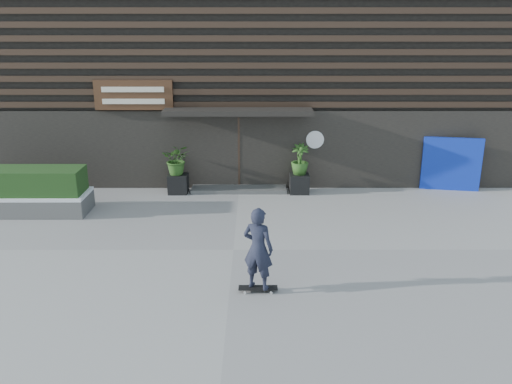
{
  "coord_description": "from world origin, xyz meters",
  "views": [
    {
      "loc": [
        0.52,
        -11.44,
        5.12
      ],
      "look_at": [
        0.54,
        1.04,
        1.1
      ],
      "focal_mm": 37.05,
      "sensor_mm": 36.0,
      "label": 1
    }
  ],
  "objects_px": {
    "planter_pot_right": "(299,183)",
    "blue_tarp": "(451,164)",
    "raised_bed": "(26,204)",
    "skateboarder": "(258,249)",
    "planter_pot_left": "(178,183)"
  },
  "relations": [
    {
      "from": "planter_pot_left",
      "to": "raised_bed",
      "type": "distance_m",
      "value": 4.42
    },
    {
      "from": "raised_bed",
      "to": "skateboarder",
      "type": "distance_m",
      "value": 8.01
    },
    {
      "from": "planter_pot_left",
      "to": "blue_tarp",
      "type": "relative_size",
      "value": 0.33
    },
    {
      "from": "planter_pot_right",
      "to": "skateboarder",
      "type": "xyz_separation_m",
      "value": [
        -1.33,
        -6.43,
        0.63
      ]
    },
    {
      "from": "planter_pot_right",
      "to": "blue_tarp",
      "type": "distance_m",
      "value": 4.86
    },
    {
      "from": "raised_bed",
      "to": "skateboarder",
      "type": "xyz_separation_m",
      "value": [
        6.5,
        -4.62,
        0.68
      ]
    },
    {
      "from": "planter_pot_left",
      "to": "blue_tarp",
      "type": "distance_m",
      "value": 8.65
    },
    {
      "from": "planter_pot_right",
      "to": "planter_pot_left",
      "type": "bearing_deg",
      "value": 180.0
    },
    {
      "from": "blue_tarp",
      "to": "skateboarder",
      "type": "relative_size",
      "value": 1.02
    },
    {
      "from": "raised_bed",
      "to": "blue_tarp",
      "type": "height_order",
      "value": "blue_tarp"
    },
    {
      "from": "planter_pot_left",
      "to": "raised_bed",
      "type": "relative_size",
      "value": 0.17
    },
    {
      "from": "raised_bed",
      "to": "skateboarder",
      "type": "bearing_deg",
      "value": -35.39
    },
    {
      "from": "planter_pot_left",
      "to": "skateboarder",
      "type": "distance_m",
      "value": 6.92
    },
    {
      "from": "raised_bed",
      "to": "blue_tarp",
      "type": "bearing_deg",
      "value": 9.47
    },
    {
      "from": "planter_pot_right",
      "to": "blue_tarp",
      "type": "xyz_separation_m",
      "value": [
        4.82,
        0.3,
        0.55
      ]
    }
  ]
}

